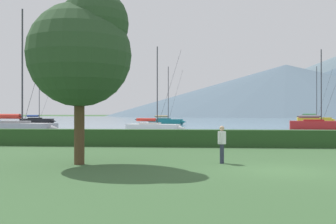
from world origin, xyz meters
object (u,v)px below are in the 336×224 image
sailboat_slip_2 (37,121)px  park_tree (83,48)px  person_seated_viewer (222,141)px  sailboat_slip_5 (317,124)px  sailboat_slip_7 (166,121)px  sailboat_slip_6 (154,127)px  sailboat_slip_3 (314,119)px  sailboat_slip_0 (18,128)px

sailboat_slip_2 → park_tree: bearing=-60.9°
sailboat_slip_2 → person_seated_viewer: size_ratio=5.51×
sailboat_slip_5 → sailboat_slip_7: bearing=146.5°
sailboat_slip_6 → person_seated_viewer: 28.91m
sailboat_slip_2 → sailboat_slip_3: sailboat_slip_3 is taller
sailboat_slip_2 → person_seated_viewer: 74.11m
person_seated_viewer → park_tree: 7.28m
sailboat_slip_5 → sailboat_slip_3: bearing=85.6°
sailboat_slip_0 → sailboat_slip_2: size_ratio=1.37×
sailboat_slip_0 → sailboat_slip_3: sailboat_slip_3 is taller
sailboat_slip_5 → sailboat_slip_7: sailboat_slip_7 is taller
sailboat_slip_5 → sailboat_slip_6: size_ratio=1.12×
sailboat_slip_0 → sailboat_slip_6: size_ratio=1.27×
sailboat_slip_5 → person_seated_viewer: (-14.73, -39.91, 0.28)m
sailboat_slip_6 → person_seated_viewer: sailboat_slip_6 is taller
sailboat_slip_3 → sailboat_slip_0: bearing=-117.8°
sailboat_slip_7 → person_seated_viewer: bearing=-68.1°
sailboat_slip_5 → sailboat_slip_6: (-21.34, -11.77, -0.11)m
sailboat_slip_0 → sailboat_slip_7: size_ratio=1.10×
sailboat_slip_2 → sailboat_slip_7: size_ratio=0.80×
sailboat_slip_3 → sailboat_slip_5: sailboat_slip_3 is taller
person_seated_viewer → park_tree: size_ratio=0.22×
park_tree → sailboat_slip_6: bearing=91.2°
sailboat_slip_0 → sailboat_slip_6: 14.69m
sailboat_slip_5 → person_seated_viewer: size_ratio=6.68×
person_seated_viewer → park_tree: bearing=-155.0°
sailboat_slip_5 → sailboat_slip_6: sailboat_slip_5 is taller
sailboat_slip_6 → person_seated_viewer: size_ratio=5.94×
sailboat_slip_6 → sailboat_slip_2: bearing=139.4°
sailboat_slip_0 → sailboat_slip_2: sailboat_slip_0 is taller
sailboat_slip_5 → sailboat_slip_0: bearing=-140.6°
sailboat_slip_2 → sailboat_slip_3: bearing=19.7°
sailboat_slip_3 → park_tree: (-31.10, -82.31, 4.26)m
sailboat_slip_6 → sailboat_slip_7: size_ratio=0.86×
sailboat_slip_5 → park_tree: (-20.73, -40.82, 4.31)m
sailboat_slip_3 → sailboat_slip_6: (-31.72, -53.26, -0.17)m
sailboat_slip_3 → sailboat_slip_7: size_ratio=1.17×
sailboat_slip_2 → sailboat_slip_7: (27.63, -3.09, 0.01)m
sailboat_slip_0 → sailboat_slip_6: (12.57, 7.61, -0.17)m
sailboat_slip_3 → sailboat_slip_6: bearing=-112.5°
sailboat_slip_0 → person_seated_viewer: 28.10m
sailboat_slip_3 → sailboat_slip_7: bearing=-141.3°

